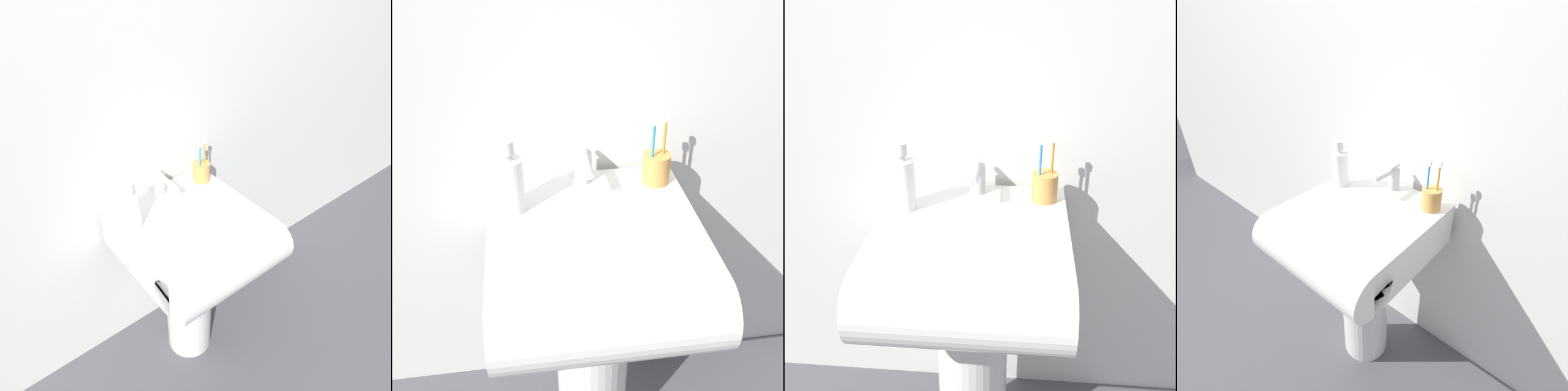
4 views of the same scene
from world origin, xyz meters
The scene contains 6 objects.
wall_back centered at (0.00, 0.27, 1.20)m, with size 5.00×0.05×2.40m, color silver.
sink_pedestal centered at (0.00, 0.00, 0.31)m, with size 0.20×0.20×0.63m, color white.
sink_basin centered at (0.00, -0.06, 0.71)m, with size 0.49×0.54×0.17m.
faucet centered at (0.00, 0.17, 0.85)m, with size 0.04×0.15×0.10m.
toothbrush_cup centered at (0.19, 0.15, 0.84)m, with size 0.07×0.07×0.19m.
soap_bottle centered at (-0.19, 0.07, 0.87)m, with size 0.06×0.06×0.18m.
Camera 2 is at (-0.14, -0.91, 1.47)m, focal length 45.00 mm.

